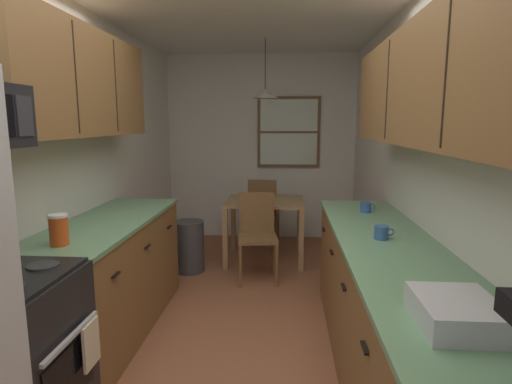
% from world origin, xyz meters
% --- Properties ---
extents(ground_plane, '(12.00, 12.00, 0.00)m').
position_xyz_m(ground_plane, '(0.00, 1.00, 0.00)').
color(ground_plane, '#995B3D').
extents(wall_left, '(0.10, 9.00, 2.55)m').
position_xyz_m(wall_left, '(-1.35, 1.00, 1.27)').
color(wall_left, white).
rests_on(wall_left, ground).
extents(wall_right, '(0.10, 9.00, 2.55)m').
position_xyz_m(wall_right, '(1.35, 1.00, 1.27)').
color(wall_right, white).
rests_on(wall_right, ground).
extents(wall_back, '(4.40, 0.10, 2.55)m').
position_xyz_m(wall_back, '(0.00, 3.65, 1.27)').
color(wall_back, white).
rests_on(wall_back, ground).
extents(stove_range, '(0.66, 0.63, 1.10)m').
position_xyz_m(stove_range, '(-0.99, -0.48, 0.47)').
color(stove_range, black).
rests_on(stove_range, ground).
extents(counter_left, '(0.64, 1.81, 0.90)m').
position_xyz_m(counter_left, '(-1.00, 0.74, 0.45)').
color(counter_left, brown).
rests_on(counter_left, ground).
extents(upper_cabinets_left, '(0.33, 1.89, 0.76)m').
position_xyz_m(upper_cabinets_left, '(-1.14, 0.69, 1.91)').
color(upper_cabinets_left, brown).
extents(counter_right, '(0.64, 3.28, 0.90)m').
position_xyz_m(counter_right, '(1.00, 0.04, 0.45)').
color(counter_right, brown).
rests_on(counter_right, ground).
extents(upper_cabinets_right, '(0.33, 2.96, 0.65)m').
position_xyz_m(upper_cabinets_right, '(1.14, -0.01, 1.83)').
color(upper_cabinets_right, brown).
extents(dining_table, '(0.90, 0.77, 0.73)m').
position_xyz_m(dining_table, '(0.11, 2.56, 0.61)').
color(dining_table, '#A87F51').
rests_on(dining_table, ground).
extents(dining_chair_near, '(0.44, 0.44, 0.90)m').
position_xyz_m(dining_chair_near, '(0.06, 1.97, 0.50)').
color(dining_chair_near, brown).
rests_on(dining_chair_near, ground).
extents(dining_chair_far, '(0.42, 0.42, 0.90)m').
position_xyz_m(dining_chair_far, '(0.06, 3.15, 0.50)').
color(dining_chair_far, brown).
rests_on(dining_chair_far, ground).
extents(pendant_light, '(0.30, 0.30, 0.65)m').
position_xyz_m(pendant_light, '(0.11, 2.56, 1.95)').
color(pendant_light, black).
extents(back_window, '(0.86, 0.05, 0.97)m').
position_xyz_m(back_window, '(0.38, 3.58, 1.49)').
color(back_window, brown).
extents(trash_bin, '(0.33, 0.33, 0.56)m').
position_xyz_m(trash_bin, '(-0.70, 2.11, 0.28)').
color(trash_bin, '#3F3F42').
rests_on(trash_bin, ground).
extents(storage_canister, '(0.11, 0.11, 0.19)m').
position_xyz_m(storage_canister, '(-1.00, 0.08, 0.99)').
color(storage_canister, '#D84C19').
rests_on(storage_canister, counter_left).
extents(dish_towel, '(0.02, 0.16, 0.24)m').
position_xyz_m(dish_towel, '(-0.64, -0.33, 0.50)').
color(dish_towel, beige).
extents(mug_by_coffeemaker, '(0.12, 0.09, 0.09)m').
position_xyz_m(mug_by_coffeemaker, '(1.01, 1.16, 0.94)').
color(mug_by_coffeemaker, '#335999').
rests_on(mug_by_coffeemaker, counter_right).
extents(mug_spare, '(0.13, 0.09, 0.09)m').
position_xyz_m(mug_spare, '(0.96, 0.35, 0.94)').
color(mug_spare, '#335999').
rests_on(mug_spare, counter_right).
extents(dish_rack, '(0.28, 0.34, 0.10)m').
position_xyz_m(dish_rack, '(0.97, -0.79, 0.95)').
color(dish_rack, silver).
rests_on(dish_rack, counter_right).
extents(table_serving_bowl, '(0.16, 0.16, 0.06)m').
position_xyz_m(table_serving_bowl, '(0.04, 2.48, 0.76)').
color(table_serving_bowl, '#E0D14C').
rests_on(table_serving_bowl, dining_table).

